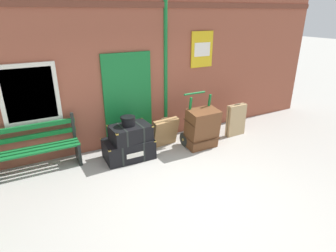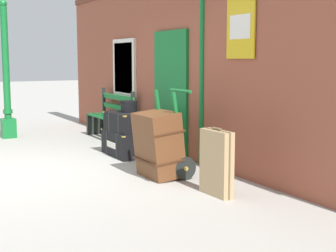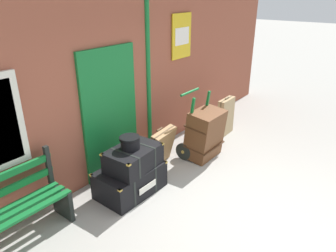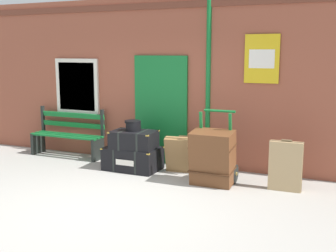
{
  "view_description": "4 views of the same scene",
  "coord_description": "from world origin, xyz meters",
  "px_view_note": "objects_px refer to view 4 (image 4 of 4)",
  "views": [
    {
      "loc": [
        -2.27,
        -3.3,
        2.89
      ],
      "look_at": [
        0.34,
        1.65,
        0.6
      ],
      "focal_mm": 30.06,
      "sensor_mm": 36.0,
      "label": 1
    },
    {
      "loc": [
        7.04,
        -1.61,
        1.62
      ],
      "look_at": [
        0.54,
        1.94,
        0.62
      ],
      "focal_mm": 52.73,
      "sensor_mm": 36.0,
      "label": 2
    },
    {
      "loc": [
        -3.43,
        -1.19,
        2.87
      ],
      "look_at": [
        0.38,
        1.76,
        0.79
      ],
      "focal_mm": 33.93,
      "sensor_mm": 36.0,
      "label": 3
    },
    {
      "loc": [
        3.13,
        -4.99,
        2.17
      ],
      "look_at": [
        0.2,
        1.73,
        0.88
      ],
      "focal_mm": 45.31,
      "sensor_mm": 36.0,
      "label": 4
    }
  ],
  "objects_px": {
    "round_hatbox": "(133,125)",
    "porters_trolley": "(215,166)",
    "suitcase_brown": "(183,155)",
    "steamer_trunk_base": "(133,158)",
    "suitcase_beige": "(285,166)",
    "large_brown_trunk": "(213,158)",
    "platform_bench": "(68,135)",
    "steamer_trunk_middle": "(134,140)"
  },
  "relations": [
    {
      "from": "porters_trolley",
      "to": "suitcase_brown",
      "type": "bearing_deg",
      "value": 157.95
    },
    {
      "from": "steamer_trunk_base",
      "to": "porters_trolley",
      "type": "xyz_separation_m",
      "value": [
        1.64,
        -0.13,
        0.06
      ]
    },
    {
      "from": "steamer_trunk_base",
      "to": "round_hatbox",
      "type": "height_order",
      "value": "round_hatbox"
    },
    {
      "from": "large_brown_trunk",
      "to": "suitcase_beige",
      "type": "bearing_deg",
      "value": 9.28
    },
    {
      "from": "platform_bench",
      "to": "porters_trolley",
      "type": "bearing_deg",
      "value": -8.6
    },
    {
      "from": "round_hatbox",
      "to": "suitcase_beige",
      "type": "relative_size",
      "value": 0.36
    },
    {
      "from": "suitcase_brown",
      "to": "round_hatbox",
      "type": "bearing_deg",
      "value": -169.46
    },
    {
      "from": "steamer_trunk_base",
      "to": "steamer_trunk_middle",
      "type": "height_order",
      "value": "steamer_trunk_middle"
    },
    {
      "from": "large_brown_trunk",
      "to": "round_hatbox",
      "type": "bearing_deg",
      "value": 169.96
    },
    {
      "from": "steamer_trunk_middle",
      "to": "suitcase_brown",
      "type": "bearing_deg",
      "value": 12.53
    },
    {
      "from": "platform_bench",
      "to": "steamer_trunk_middle",
      "type": "height_order",
      "value": "platform_bench"
    },
    {
      "from": "platform_bench",
      "to": "large_brown_trunk",
      "type": "xyz_separation_m",
      "value": [
        3.38,
        -0.68,
        0.02
      ]
    },
    {
      "from": "round_hatbox",
      "to": "large_brown_trunk",
      "type": "relative_size",
      "value": 0.33
    },
    {
      "from": "steamer_trunk_middle",
      "to": "platform_bench",
      "type": "bearing_deg",
      "value": 166.65
    },
    {
      "from": "suitcase_brown",
      "to": "porters_trolley",
      "type": "bearing_deg",
      "value": -22.05
    },
    {
      "from": "steamer_trunk_base",
      "to": "large_brown_trunk",
      "type": "height_order",
      "value": "large_brown_trunk"
    },
    {
      "from": "steamer_trunk_base",
      "to": "round_hatbox",
      "type": "xyz_separation_m",
      "value": [
        0.03,
        -0.01,
        0.64
      ]
    },
    {
      "from": "large_brown_trunk",
      "to": "platform_bench",
      "type": "bearing_deg",
      "value": 168.59
    },
    {
      "from": "platform_bench",
      "to": "steamer_trunk_base",
      "type": "xyz_separation_m",
      "value": [
        1.74,
        -0.38,
        -0.23
      ]
    },
    {
      "from": "suitcase_beige",
      "to": "suitcase_brown",
      "type": "height_order",
      "value": "suitcase_beige"
    },
    {
      "from": "steamer_trunk_base",
      "to": "suitcase_brown",
      "type": "height_order",
      "value": "suitcase_brown"
    },
    {
      "from": "porters_trolley",
      "to": "suitcase_brown",
      "type": "distance_m",
      "value": 0.76
    },
    {
      "from": "steamer_trunk_base",
      "to": "large_brown_trunk",
      "type": "distance_m",
      "value": 1.69
    },
    {
      "from": "porters_trolley",
      "to": "round_hatbox",
      "type": "bearing_deg",
      "value": 175.91
    },
    {
      "from": "large_brown_trunk",
      "to": "suitcase_beige",
      "type": "height_order",
      "value": "large_brown_trunk"
    },
    {
      "from": "steamer_trunk_middle",
      "to": "round_hatbox",
      "type": "distance_m",
      "value": 0.27
    },
    {
      "from": "suitcase_beige",
      "to": "porters_trolley",
      "type": "bearing_deg",
      "value": -179.21
    },
    {
      "from": "steamer_trunk_base",
      "to": "porters_trolley",
      "type": "height_order",
      "value": "porters_trolley"
    },
    {
      "from": "steamer_trunk_base",
      "to": "suitcase_brown",
      "type": "bearing_deg",
      "value": 9.55
    },
    {
      "from": "round_hatbox",
      "to": "large_brown_trunk",
      "type": "xyz_separation_m",
      "value": [
        1.62,
        -0.29,
        -0.39
      ]
    },
    {
      "from": "round_hatbox",
      "to": "porters_trolley",
      "type": "distance_m",
      "value": 1.72
    },
    {
      "from": "platform_bench",
      "to": "large_brown_trunk",
      "type": "distance_m",
      "value": 3.45
    },
    {
      "from": "steamer_trunk_base",
      "to": "suitcase_beige",
      "type": "relative_size",
      "value": 1.24
    },
    {
      "from": "steamer_trunk_base",
      "to": "suitcase_beige",
      "type": "bearing_deg",
      "value": -2.3
    },
    {
      "from": "round_hatbox",
      "to": "suitcase_brown",
      "type": "relative_size",
      "value": 0.44
    },
    {
      "from": "platform_bench",
      "to": "large_brown_trunk",
      "type": "height_order",
      "value": "platform_bench"
    },
    {
      "from": "large_brown_trunk",
      "to": "suitcase_brown",
      "type": "height_order",
      "value": "large_brown_trunk"
    },
    {
      "from": "steamer_trunk_base",
      "to": "porters_trolley",
      "type": "bearing_deg",
      "value": -4.44
    },
    {
      "from": "steamer_trunk_middle",
      "to": "large_brown_trunk",
      "type": "xyz_separation_m",
      "value": [
        1.6,
        -0.26,
        -0.12
      ]
    },
    {
      "from": "steamer_trunk_middle",
      "to": "round_hatbox",
      "type": "relative_size",
      "value": 2.79
    },
    {
      "from": "large_brown_trunk",
      "to": "suitcase_brown",
      "type": "distance_m",
      "value": 0.85
    },
    {
      "from": "suitcase_beige",
      "to": "suitcase_brown",
      "type": "bearing_deg",
      "value": 171.69
    }
  ]
}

